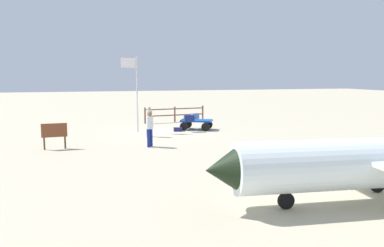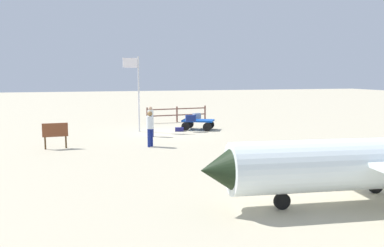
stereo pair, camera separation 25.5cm
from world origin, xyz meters
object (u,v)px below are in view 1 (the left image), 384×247
object	(u,v)px
suitcase_tan	(195,116)
airplane_near	(364,163)
signboard	(54,132)
worker_trailing	(150,126)
worker_lead	(149,119)
suitcase_olive	(178,129)
suitcase_maroon	(189,118)
flagpole	(135,87)
luggage_cart	(196,122)

from	to	relation	value
suitcase_tan	airplane_near	size ratio (longest dim) A/B	0.06
airplane_near	signboard	world-z (taller)	airplane_near
worker_trailing	airplane_near	xyz separation A→B (m)	(-4.08, 9.76, 0.11)
worker_lead	signboard	size ratio (longest dim) A/B	1.40
suitcase_tan	suitcase_olive	xyz separation A→B (m)	(1.43, 1.09, -0.69)
suitcase_maroon	worker_trailing	world-z (taller)	worker_trailing
airplane_near	signboard	distance (m)	13.44
worker_lead	flagpole	xyz separation A→B (m)	(0.50, -1.99, 1.76)
suitcase_maroon	suitcase_olive	size ratio (longest dim) A/B	1.08
suitcase_maroon	suitcase_tan	size ratio (longest dim) A/B	1.21
flagpole	signboard	size ratio (longest dim) A/B	3.74
suitcase_tan	worker_lead	xyz separation A→B (m)	(3.45, 2.61, 0.18)
luggage_cart	flagpole	world-z (taller)	flagpole
worker_trailing	signboard	world-z (taller)	worker_trailing
suitcase_olive	signboard	distance (m)	7.98
flagpole	suitcase_tan	bearing A→B (deg)	-171.07
worker_lead	worker_trailing	bearing A→B (deg)	80.40
worker_trailing	airplane_near	size ratio (longest dim) A/B	0.20
flagpole	signboard	bearing A→B (deg)	44.82
suitcase_maroon	suitcase_tan	distance (m)	1.66
suitcase_olive	signboard	size ratio (longest dim) A/B	0.47
worker_lead	airplane_near	xyz separation A→B (m)	(-3.56, 12.83, 0.14)
worker_trailing	signboard	xyz separation A→B (m)	(4.38, -0.68, -0.22)
suitcase_maroon	worker_lead	size ratio (longest dim) A/B	0.37
suitcase_tan	flagpole	size ratio (longest dim) A/B	0.11
luggage_cart	worker_trailing	world-z (taller)	worker_trailing
worker_lead	signboard	bearing A→B (deg)	25.98
suitcase_olive	worker_trailing	size ratio (longest dim) A/B	0.33
suitcase_olive	airplane_near	size ratio (longest dim) A/B	0.07
suitcase_olive	luggage_cart	bearing A→B (deg)	-163.56
worker_lead	airplane_near	bearing A→B (deg)	105.51
flagpole	luggage_cart	bearing A→B (deg)	178.68
suitcase_tan	airplane_near	xyz separation A→B (m)	(-0.11, 15.44, 0.32)
suitcase_olive	worker_lead	bearing A→B (deg)	36.85
luggage_cart	worker_trailing	distance (m)	6.30
signboard	luggage_cart	bearing A→B (deg)	-152.45
luggage_cart	worker_trailing	size ratio (longest dim) A/B	1.30
airplane_near	suitcase_maroon	bearing A→B (deg)	-86.27
luggage_cart	worker_lead	xyz separation A→B (m)	(3.32, 1.90, 0.52)
airplane_near	flagpole	distance (m)	15.45
suitcase_olive	airplane_near	bearing A→B (deg)	96.11
suitcase_tan	worker_trailing	size ratio (longest dim) A/B	0.30
worker_lead	flagpole	world-z (taller)	flagpole
worker_lead	worker_trailing	xyz separation A→B (m)	(0.52, 3.07, 0.04)
suitcase_tan	signboard	size ratio (longest dim) A/B	0.42
luggage_cart	airplane_near	distance (m)	14.75
worker_lead	airplane_near	world-z (taller)	airplane_near
worker_lead	signboard	world-z (taller)	worker_lead
luggage_cart	worker_lead	size ratio (longest dim) A/B	1.33
suitcase_olive	airplane_near	world-z (taller)	airplane_near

